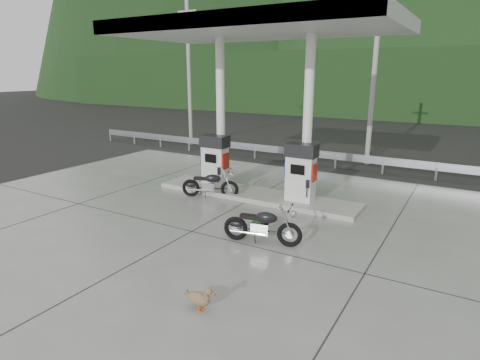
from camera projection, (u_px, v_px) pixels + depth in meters
The scene contains 17 objects.
ground at pixel (213, 220), 11.39m from camera, with size 160.00×160.00×0.00m, color black.
forecourt_apron at pixel (213, 220), 11.38m from camera, with size 18.00×14.00×0.02m, color slate.
pump_island at pixel (255, 195), 13.44m from camera, with size 7.00×1.40×0.15m, color gray.
gas_pump_left at pixel (215, 161), 13.97m from camera, with size 0.95×0.55×1.80m, color silver, non-canonical shape.
gas_pump_right at pixel (301, 172), 12.40m from camera, with size 0.95×0.55×1.80m, color silver, non-canonical shape.
canopy_column_left at pixel (221, 114), 13.88m from camera, with size 0.30×0.30×5.00m, color white.
canopy_column_right at pixel (308, 119), 12.31m from camera, with size 0.30×0.30×5.00m, color white.
canopy_roof at pixel (257, 28), 12.06m from camera, with size 8.50×5.00×0.40m, color silver.
guardrail at pixel (314, 150), 17.85m from camera, with size 26.00×0.16×1.42m, color #94969B, non-canonical shape.
road at pixel (337, 152), 20.94m from camera, with size 60.00×7.00×0.01m, color black.
utility_pole_a at pixel (189, 73), 22.16m from camera, with size 0.22×0.22×8.00m, color gray.
utility_pole_b at pixel (374, 74), 17.25m from camera, with size 0.22×0.22×8.00m, color gray.
tree_band at pixel (403, 84), 35.53m from camera, with size 80.00×6.00×6.00m, color black.
forested_hills at pixel (434, 99), 61.24m from camera, with size 100.00×40.00×140.00m, color black, non-canonical shape.
motorcycle_left at pixel (210, 185), 13.33m from camera, with size 1.79×0.57×0.85m, color black, non-canonical shape.
motorcycle_right at pixel (262, 226), 9.74m from camera, with size 1.84×0.58×0.87m, color black, non-canonical shape.
duck at pixel (198, 299), 7.04m from camera, with size 0.57×0.16×0.41m, color brown, non-canonical shape.
Camera 1 is at (6.10, -8.81, 4.09)m, focal length 30.00 mm.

